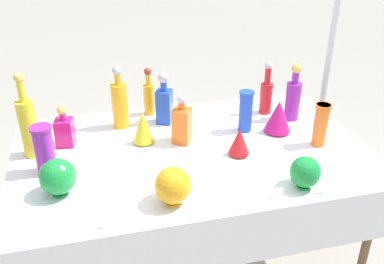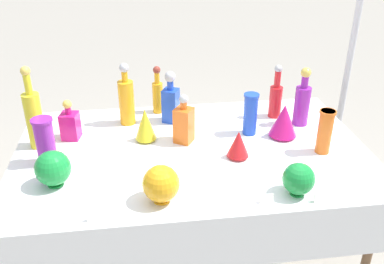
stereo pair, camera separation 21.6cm
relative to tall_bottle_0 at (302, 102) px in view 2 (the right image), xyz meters
The scene contains 24 objects.
ground_plane 1.13m from the tall_bottle_0, 162.30° to the right, with size 40.00×40.00×0.00m, color #A0998C.
display_table 0.72m from the tall_bottle_0, 159.79° to the right, with size 1.81×1.13×0.76m.
tall_bottle_0 is the anchor object (origin of this frame).
tall_bottle_1 0.17m from the tall_bottle_0, 134.88° to the left, with size 0.07×0.07×0.32m.
tall_bottle_2 0.84m from the tall_bottle_0, 161.33° to the left, with size 0.06×0.06×0.29m.
tall_bottle_3 1.45m from the tall_bottle_0, behind, with size 0.09×0.09×0.44m.
tall_bottle_4 0.99m from the tall_bottle_0, behind, with size 0.09×0.09×0.36m.
square_decanter_0 0.70m from the tall_bottle_0, behind, with size 0.12×0.12×0.27m.
square_decanter_1 1.29m from the tall_bottle_0, behind, with size 0.11×0.11×0.22m.
square_decanter_2 0.75m from the tall_bottle_0, 169.72° to the left, with size 0.11×0.11×0.31m.
slender_vase_0 0.33m from the tall_bottle_0, 166.37° to the right, with size 0.08×0.08×0.23m.
slender_vase_1 0.32m from the tall_bottle_0, 90.09° to the right, with size 0.08×0.08×0.23m.
slender_vase_2 1.39m from the tall_bottle_0, 169.60° to the right, with size 0.10×0.10×0.24m.
fluted_vase_0 0.89m from the tall_bottle_0, behind, with size 0.11×0.11×0.18m.
fluted_vase_1 0.21m from the tall_bottle_0, 137.44° to the right, with size 0.15×0.15×0.19m.
fluted_vase_2 0.55m from the tall_bottle_0, 144.03° to the right, with size 0.11×0.11×0.14m.
round_bowl_0 1.38m from the tall_bottle_0, 161.18° to the right, with size 0.16×0.16×0.17m.
round_bowl_1 0.71m from the tall_bottle_0, 111.14° to the right, with size 0.14×0.14×0.15m.
round_bowl_2 1.05m from the tall_bottle_0, 143.29° to the right, with size 0.16×0.16×0.17m.
price_tag_left 0.76m from the tall_bottle_0, 104.05° to the right, with size 0.05×0.01×0.04m, color white.
price_tag_center 1.33m from the tall_bottle_0, 147.15° to the right, with size 0.06×0.01×0.04m, color white.
price_tag_right 0.82m from the tall_bottle_0, 120.00° to the right, with size 0.06×0.01×0.04m, color white.
cardboard_box_behind_left 1.50m from the tall_bottle_0, 142.34° to the left, with size 0.58×0.53×0.47m.
canopy_pole 0.71m from the tall_bottle_0, 44.03° to the left, with size 0.18×0.18×2.23m.
Camera 2 is at (-0.25, -1.90, 1.87)m, focal length 40.00 mm.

